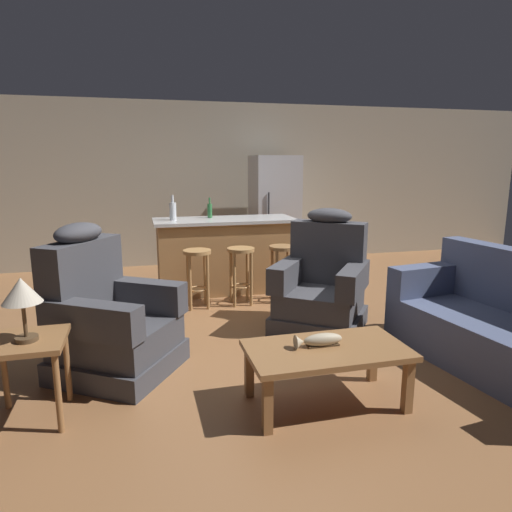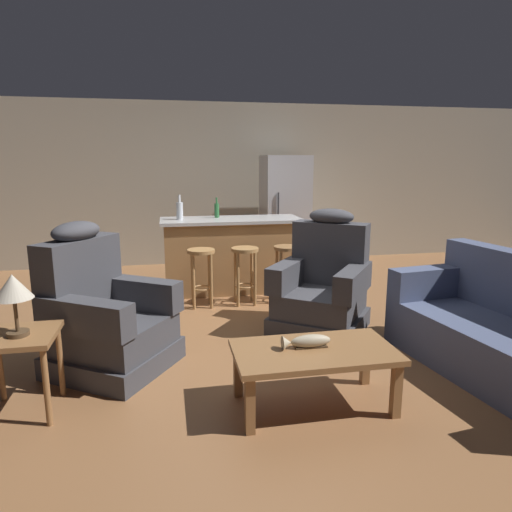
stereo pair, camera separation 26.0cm
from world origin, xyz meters
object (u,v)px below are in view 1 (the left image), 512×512
object	(u,v)px
kitchen_island	(225,255)
bar_stool_left	(197,268)
couch	(510,330)
bottle_short_amber	(210,210)
bar_stool_right	(282,263)
table_lamp	(22,294)
coffee_table	(327,355)
fish_figurine	(318,340)
bottle_tall_green	(173,211)
recliner_near_lamp	(108,321)
recliner_near_island	(322,287)
bar_stool_middle	(241,265)
refrigerator	(274,212)
end_table	(27,354)

from	to	relation	value
kitchen_island	bar_stool_left	size ratio (longest dim) A/B	2.65
couch	bottle_short_amber	distance (m)	3.66
bottle_short_amber	bar_stool_right	bearing A→B (deg)	-45.34
couch	table_lamp	size ratio (longest dim) A/B	4.86
coffee_table	bottle_short_amber	xyz separation A→B (m)	(-0.31, 3.15, 0.69)
fish_figurine	bar_stool_right	size ratio (longest dim) A/B	0.50
fish_figurine	bottle_tall_green	distance (m)	3.15
couch	recliner_near_lamp	bearing A→B (deg)	-21.82
recliner_near_island	fish_figurine	bearing A→B (deg)	13.43
fish_figurine	coffee_table	bearing A→B (deg)	-35.55
bar_stool_middle	bottle_tall_green	world-z (taller)	bottle_tall_green
couch	bottle_tall_green	size ratio (longest dim) A/B	6.43
couch	bottle_short_amber	xyz separation A→B (m)	(-1.95, 3.01, 0.71)
bar_stool_right	bottle_short_amber	distance (m)	1.21
bar_stool_right	table_lamp	bearing A→B (deg)	-138.15
coffee_table	recliner_near_lamp	world-z (taller)	recliner_near_lamp
fish_figurine	table_lamp	xyz separation A→B (m)	(-1.88, 0.23, 0.41)
recliner_near_lamp	bar_stool_left	world-z (taller)	recliner_near_lamp
refrigerator	bar_stool_middle	bearing A→B (deg)	-117.59
recliner_near_lamp	bar_stool_right	world-z (taller)	recliner_near_lamp
recliner_near_lamp	bar_stool_middle	bearing A→B (deg)	78.75
table_lamp	bar_stool_middle	xyz separation A→B (m)	(1.86, 2.12, -0.40)
recliner_near_lamp	table_lamp	size ratio (longest dim) A/B	2.93
coffee_table	refrigerator	size ratio (longest dim) A/B	0.62
couch	recliner_near_island	distance (m)	1.70
recliner_near_island	refrigerator	bearing A→B (deg)	-149.70
refrigerator	bottle_tall_green	bearing A→B (deg)	-144.83
kitchen_island	bar_stool_right	distance (m)	0.86
kitchen_island	bottle_short_amber	xyz separation A→B (m)	(-0.17, 0.13, 0.57)
refrigerator	end_table	bearing A→B (deg)	-125.81
coffee_table	bottle_tall_green	world-z (taller)	bottle_tall_green
kitchen_island	bar_stool_left	distance (m)	0.77
refrigerator	bottle_short_amber	distance (m)	1.61
kitchen_island	bar_stool_middle	world-z (taller)	kitchen_island
bar_stool_middle	recliner_near_island	bearing A→B (deg)	-56.26
refrigerator	recliner_near_lamp	bearing A→B (deg)	-125.79
end_table	bar_stool_middle	size ratio (longest dim) A/B	0.82
recliner_near_island	bar_stool_middle	bearing A→B (deg)	-109.29
end_table	bottle_tall_green	bearing A→B (deg)	67.18
recliner_near_lamp	couch	bearing A→B (deg)	18.69
recliner_near_island	bar_stool_left	world-z (taller)	recliner_near_island
refrigerator	bottle_short_amber	world-z (taller)	refrigerator
end_table	refrigerator	bearing A→B (deg)	54.19
couch	end_table	distance (m)	3.59
bar_stool_middle	bar_stool_right	distance (m)	0.51
end_table	recliner_near_lamp	bearing A→B (deg)	54.09
kitchen_island	refrigerator	size ratio (longest dim) A/B	1.02
fish_figurine	refrigerator	world-z (taller)	refrigerator
table_lamp	bar_stool_middle	bearing A→B (deg)	48.80
table_lamp	bar_stool_left	xyz separation A→B (m)	(1.35, 2.12, -0.40)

